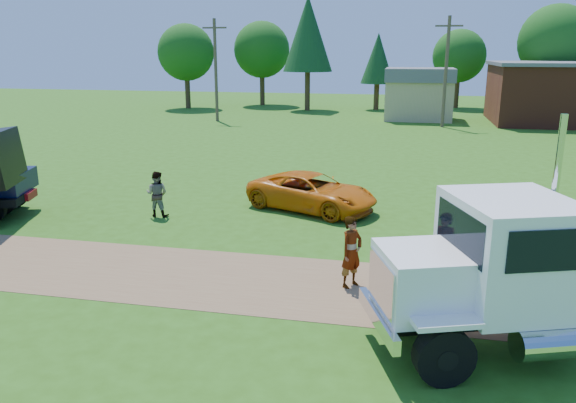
# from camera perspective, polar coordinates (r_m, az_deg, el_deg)

# --- Properties ---
(ground) EXTENTS (140.00, 140.00, 0.00)m
(ground) POSITION_cam_1_polar(r_m,az_deg,el_deg) (15.88, -0.35, -8.38)
(ground) COLOR #2C5713
(ground) RESTS_ON ground
(dirt_track) EXTENTS (120.00, 4.20, 0.01)m
(dirt_track) POSITION_cam_1_polar(r_m,az_deg,el_deg) (15.88, -0.35, -8.36)
(dirt_track) COLOR brown
(dirt_track) RESTS_ON ground
(white_semi_tractor) EXTENTS (8.46, 5.18, 5.04)m
(white_semi_tractor) POSITION_cam_1_polar(r_m,az_deg,el_deg) (12.93, 21.77, -6.93)
(white_semi_tractor) COLOR black
(white_semi_tractor) RESTS_ON ground
(orange_pickup) EXTENTS (5.90, 4.31, 1.49)m
(orange_pickup) POSITION_cam_1_polar(r_m,az_deg,el_deg) (22.85, 2.46, 0.98)
(orange_pickup) COLOR #D5670A
(orange_pickup) RESTS_ON ground
(spectator_a) EXTENTS (0.82, 0.88, 2.01)m
(spectator_a) POSITION_cam_1_polar(r_m,az_deg,el_deg) (15.47, 6.47, -5.12)
(spectator_a) COLOR #999999
(spectator_a) RESTS_ON ground
(spectator_b) EXTENTS (0.88, 0.69, 1.80)m
(spectator_b) POSITION_cam_1_polar(r_m,az_deg,el_deg) (22.48, -13.17, 0.76)
(spectator_b) COLOR #999999
(spectator_b) RESTS_ON ground
(tan_shed) EXTENTS (6.20, 5.40, 4.70)m
(tan_shed) POSITION_cam_1_polar(r_m,az_deg,el_deg) (54.36, 13.15, 10.66)
(tan_shed) COLOR tan
(tan_shed) RESTS_ON ground
(utility_poles) EXTENTS (42.20, 0.28, 9.00)m
(utility_poles) POSITION_cam_1_polar(r_m,az_deg,el_deg) (49.33, 15.76, 12.74)
(utility_poles) COLOR #4D372B
(utility_poles) RESTS_ON ground
(tree_row) EXTENTS (53.30, 12.35, 11.80)m
(tree_row) POSITION_cam_1_polar(r_m,az_deg,el_deg) (62.45, 11.01, 15.03)
(tree_row) COLOR #331F14
(tree_row) RESTS_ON ground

